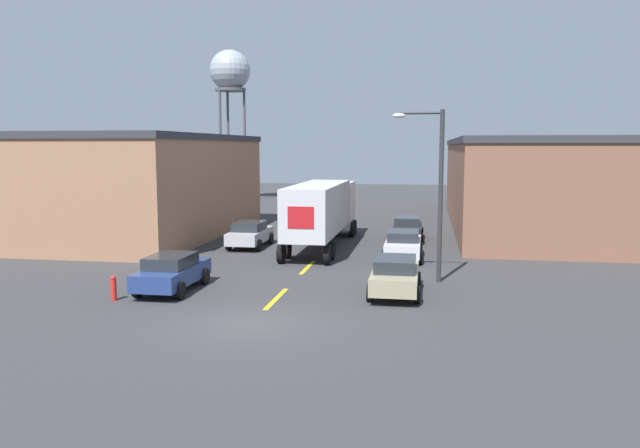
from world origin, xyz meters
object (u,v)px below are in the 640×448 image
at_px(parked_car_right_near, 395,275).
at_px(parked_car_left_far, 250,234).
at_px(parked_car_right_far, 407,228).
at_px(parked_car_right_mid, 403,244).
at_px(fire_hydrant, 114,288).
at_px(street_lamp, 435,183).
at_px(parked_car_left_near, 172,272).
at_px(water_tower, 230,74).
at_px(semi_truck, 323,208).

bearing_deg(parked_car_right_near, parked_car_left_far, 130.68).
relative_size(parked_car_right_near, parked_car_right_far, 1.00).
relative_size(parked_car_right_mid, fire_hydrant, 4.48).
bearing_deg(fire_hydrant, parked_car_left_far, 83.26).
bearing_deg(parked_car_left_far, street_lamp, -36.61).
relative_size(street_lamp, fire_hydrant, 7.65).
xyz_separation_m(parked_car_left_near, street_lamp, (10.63, 3.61, 3.55)).
xyz_separation_m(parked_car_left_far, street_lamp, (10.63, -7.90, 3.55)).
bearing_deg(water_tower, parked_car_right_near, -64.22).
distance_m(parked_car_right_mid, parked_car_right_far, 6.73).
bearing_deg(parked_car_right_far, parked_car_right_near, -90.00).
bearing_deg(street_lamp, parked_car_right_far, 97.10).
xyz_separation_m(parked_car_left_far, parked_car_left_near, (0.00, -11.51, 0.00)).
xyz_separation_m(semi_truck, parked_car_right_mid, (4.87, -3.41, -1.51)).
bearing_deg(parked_car_left_near, fire_hydrant, -129.61).
height_order(parked_car_left_far, parked_car_right_far, same).
height_order(parked_car_right_near, parked_car_right_far, same).
xyz_separation_m(parked_car_left_far, parked_car_right_far, (9.12, 4.25, 0.00)).
bearing_deg(water_tower, semi_truck, -63.16).
relative_size(semi_truck, water_tower, 0.79).
xyz_separation_m(street_lamp, fire_hydrant, (-12.22, -5.53, -3.87)).
bearing_deg(street_lamp, parked_car_right_near, -119.19).
xyz_separation_m(parked_car_right_near, parked_car_right_mid, (0.00, 8.13, 0.00)).
xyz_separation_m(parked_car_right_far, fire_hydrant, (-10.71, -17.67, -0.32)).
relative_size(water_tower, street_lamp, 2.18).
distance_m(parked_car_right_far, water_tower, 36.27).
height_order(parked_car_left_far, fire_hydrant, parked_car_left_far).
bearing_deg(parked_car_left_near, parked_car_right_far, 59.94).
bearing_deg(parked_car_right_far, parked_car_right_mid, -90.00).
bearing_deg(water_tower, street_lamp, -60.98).
xyz_separation_m(parked_car_right_near, parked_car_right_far, (0.00, 14.86, 0.00)).
distance_m(semi_truck, fire_hydrant, 15.60).
distance_m(semi_truck, parked_car_right_mid, 6.13).
relative_size(semi_truck, parked_car_right_mid, 2.96).
bearing_deg(parked_car_right_near, parked_car_left_near, -174.38).
bearing_deg(parked_car_right_mid, parked_car_right_far, 90.00).
height_order(semi_truck, water_tower, water_tower).
relative_size(semi_truck, parked_car_right_far, 2.96).
distance_m(parked_car_left_far, parked_car_right_far, 10.06).
bearing_deg(parked_car_right_near, fire_hydrant, -165.27).
distance_m(parked_car_right_near, water_tower, 48.39).
relative_size(semi_truck, street_lamp, 1.74).
bearing_deg(parked_car_left_far, parked_car_right_near, -49.32).
bearing_deg(parked_car_right_mid, fire_hydrant, -134.37).
xyz_separation_m(parked_car_right_near, street_lamp, (1.51, 2.71, 3.55)).
distance_m(parked_car_left_near, parked_car_right_mid, 12.83).
height_order(parked_car_right_near, fire_hydrant, parked_car_right_near).
bearing_deg(parked_car_left_far, parked_car_left_near, -90.00).
bearing_deg(water_tower, parked_car_left_near, -75.42).
bearing_deg(parked_car_right_near, street_lamp, 60.81).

